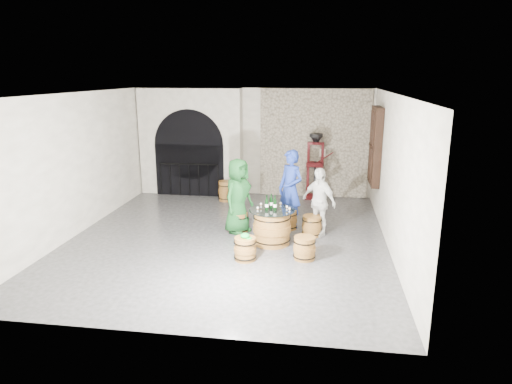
# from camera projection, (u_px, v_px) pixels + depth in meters

# --- Properties ---
(ground) EXTENTS (8.00, 8.00, 0.00)m
(ground) POSITION_uv_depth(u_px,v_px,m) (228.00, 238.00, 10.33)
(ground) COLOR #2D2D2F
(ground) RESTS_ON ground
(wall_back) EXTENTS (8.00, 0.00, 8.00)m
(wall_back) POSITION_uv_depth(u_px,v_px,m) (254.00, 142.00, 13.76)
(wall_back) COLOR silver
(wall_back) RESTS_ON ground
(wall_front) EXTENTS (8.00, 0.00, 8.00)m
(wall_front) POSITION_uv_depth(u_px,v_px,m) (166.00, 228.00, 6.10)
(wall_front) COLOR silver
(wall_front) RESTS_ON ground
(wall_left) EXTENTS (0.00, 8.00, 8.00)m
(wall_left) POSITION_uv_depth(u_px,v_px,m) (77.00, 164.00, 10.42)
(wall_left) COLOR silver
(wall_left) RESTS_ON ground
(wall_right) EXTENTS (0.00, 8.00, 8.00)m
(wall_right) POSITION_uv_depth(u_px,v_px,m) (393.00, 173.00, 9.44)
(wall_right) COLOR silver
(wall_right) RESTS_ON ground
(ceiling) EXTENTS (8.00, 8.00, 0.00)m
(ceiling) POSITION_uv_depth(u_px,v_px,m) (226.00, 94.00, 9.52)
(ceiling) COLOR beige
(ceiling) RESTS_ON wall_back
(stone_facing_panel) EXTENTS (3.20, 0.12, 3.18)m
(stone_facing_panel) POSITION_uv_depth(u_px,v_px,m) (314.00, 144.00, 13.45)
(stone_facing_panel) COLOR gray
(stone_facing_panel) RESTS_ON ground
(arched_opening) EXTENTS (3.10, 0.60, 3.19)m
(arched_opening) POSITION_uv_depth(u_px,v_px,m) (191.00, 143.00, 13.78)
(arched_opening) COLOR silver
(arched_opening) RESTS_ON ground
(shuttered_window) EXTENTS (0.23, 1.10, 2.00)m
(shuttered_window) POSITION_uv_depth(u_px,v_px,m) (375.00, 146.00, 11.70)
(shuttered_window) COLOR black
(shuttered_window) RESTS_ON wall_right
(barrel_table) EXTENTS (1.00, 1.00, 0.77)m
(barrel_table) POSITION_uv_depth(u_px,v_px,m) (272.00, 227.00, 9.88)
(barrel_table) COLOR brown
(barrel_table) RESTS_ON ground
(barrel_stool_left) EXTENTS (0.46, 0.46, 0.47)m
(barrel_stool_left) POSITION_uv_depth(u_px,v_px,m) (239.00, 222.00, 10.65)
(barrel_stool_left) COLOR brown
(barrel_stool_left) RESTS_ON ground
(barrel_stool_far) EXTENTS (0.46, 0.46, 0.47)m
(barrel_stool_far) POSITION_uv_depth(u_px,v_px,m) (288.00, 219.00, 10.87)
(barrel_stool_far) COLOR brown
(barrel_stool_far) RESTS_ON ground
(barrel_stool_right) EXTENTS (0.46, 0.46, 0.47)m
(barrel_stool_right) POSITION_uv_depth(u_px,v_px,m) (312.00, 226.00, 10.42)
(barrel_stool_right) COLOR brown
(barrel_stool_right) RESTS_ON ground
(barrel_stool_near_right) EXTENTS (0.46, 0.46, 0.47)m
(barrel_stool_near_right) POSITION_uv_depth(u_px,v_px,m) (304.00, 248.00, 9.09)
(barrel_stool_near_right) COLOR brown
(barrel_stool_near_right) RESTS_ON ground
(barrel_stool_near_left) EXTENTS (0.46, 0.46, 0.47)m
(barrel_stool_near_left) POSITION_uv_depth(u_px,v_px,m) (245.00, 249.00, 9.05)
(barrel_stool_near_left) COLOR brown
(barrel_stool_near_left) RESTS_ON ground
(green_cap) EXTENTS (0.23, 0.18, 0.10)m
(green_cap) POSITION_uv_depth(u_px,v_px,m) (245.00, 236.00, 8.98)
(green_cap) COLOR #0D8F2B
(green_cap) RESTS_ON barrel_stool_near_left
(person_green) EXTENTS (0.88, 1.01, 1.75)m
(person_green) POSITION_uv_depth(u_px,v_px,m) (238.00, 196.00, 10.49)
(person_green) COLOR #13431A
(person_green) RESTS_ON ground
(person_blue) EXTENTS (0.82, 0.78, 1.88)m
(person_blue) POSITION_uv_depth(u_px,v_px,m) (290.00, 189.00, 10.84)
(person_blue) COLOR navy
(person_blue) RESTS_ON ground
(person_white) EXTENTS (0.96, 0.88, 1.57)m
(person_white) POSITION_uv_depth(u_px,v_px,m) (319.00, 202.00, 10.36)
(person_white) COLOR silver
(person_white) RESTS_ON ground
(wine_bottle_left) EXTENTS (0.08, 0.08, 0.32)m
(wine_bottle_left) POSITION_uv_depth(u_px,v_px,m) (267.00, 204.00, 9.74)
(wine_bottle_left) COLOR black
(wine_bottle_left) RESTS_ON barrel_table
(wine_bottle_center) EXTENTS (0.08, 0.08, 0.32)m
(wine_bottle_center) POSITION_uv_depth(u_px,v_px,m) (275.00, 204.00, 9.73)
(wine_bottle_center) COLOR black
(wine_bottle_center) RESTS_ON barrel_table
(wine_bottle_right) EXTENTS (0.08, 0.08, 0.32)m
(wine_bottle_right) POSITION_uv_depth(u_px,v_px,m) (271.00, 202.00, 9.87)
(wine_bottle_right) COLOR black
(wine_bottle_right) RESTS_ON barrel_table
(tasting_glass_a) EXTENTS (0.05, 0.05, 0.10)m
(tasting_glass_a) POSITION_uv_depth(u_px,v_px,m) (258.00, 209.00, 9.66)
(tasting_glass_a) COLOR #A96420
(tasting_glass_a) RESTS_ON barrel_table
(tasting_glass_b) EXTENTS (0.05, 0.05, 0.10)m
(tasting_glass_b) POSITION_uv_depth(u_px,v_px,m) (287.00, 208.00, 9.75)
(tasting_glass_b) COLOR #A96420
(tasting_glass_b) RESTS_ON barrel_table
(tasting_glass_c) EXTENTS (0.05, 0.05, 0.10)m
(tasting_glass_c) POSITION_uv_depth(u_px,v_px,m) (267.00, 205.00, 9.95)
(tasting_glass_c) COLOR #A96420
(tasting_glass_c) RESTS_ON barrel_table
(tasting_glass_d) EXTENTS (0.05, 0.05, 0.10)m
(tasting_glass_d) POSITION_uv_depth(u_px,v_px,m) (281.00, 204.00, 10.01)
(tasting_glass_d) COLOR #A96420
(tasting_glass_d) RESTS_ON barrel_table
(tasting_glass_e) EXTENTS (0.05, 0.05, 0.10)m
(tasting_glass_e) POSITION_uv_depth(u_px,v_px,m) (290.00, 210.00, 9.61)
(tasting_glass_e) COLOR #A96420
(tasting_glass_e) RESTS_ON barrel_table
(tasting_glass_f) EXTENTS (0.05, 0.05, 0.10)m
(tasting_glass_f) POSITION_uv_depth(u_px,v_px,m) (261.00, 205.00, 9.95)
(tasting_glass_f) COLOR #A96420
(tasting_glass_f) RESTS_ON barrel_table
(side_barrel) EXTENTS (0.44, 0.44, 0.58)m
(side_barrel) POSITION_uv_depth(u_px,v_px,m) (226.00, 191.00, 13.28)
(side_barrel) COLOR brown
(side_barrel) RESTS_ON ground
(corking_press) EXTENTS (0.80, 0.48, 1.93)m
(corking_press) POSITION_uv_depth(u_px,v_px,m) (315.00, 161.00, 13.29)
(corking_press) COLOR #460B0F
(corking_press) RESTS_ON ground
(control_box) EXTENTS (0.18, 0.10, 0.22)m
(control_box) POSITION_uv_depth(u_px,v_px,m) (323.00, 153.00, 13.40)
(control_box) COLOR silver
(control_box) RESTS_ON wall_back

